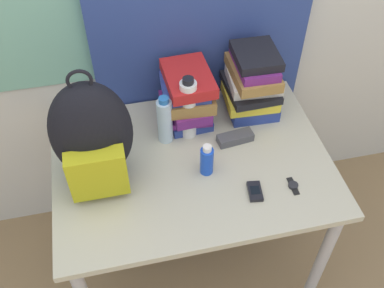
{
  "coord_description": "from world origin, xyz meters",
  "views": [
    {
      "loc": [
        -0.26,
        -0.76,
        2.14
      ],
      "look_at": [
        0.0,
        0.4,
        0.87
      ],
      "focal_mm": 42.0,
      "sensor_mm": 36.0,
      "label": 1
    }
  ],
  "objects_px": {
    "book_stack_center": "(252,83)",
    "water_bottle": "(165,120)",
    "sunscreen_bottle": "(207,160)",
    "wristwatch": "(293,186)",
    "book_stack_left": "(187,97)",
    "sports_bottle": "(188,109)",
    "sunglasses_case": "(235,138)",
    "backpack": "(92,136)",
    "cell_phone": "(255,191)"
  },
  "relations": [
    {
      "from": "book_stack_center",
      "to": "water_bottle",
      "type": "bearing_deg",
      "value": -165.5
    },
    {
      "from": "sunscreen_bottle",
      "to": "wristwatch",
      "type": "bearing_deg",
      "value": -25.56
    },
    {
      "from": "book_stack_left",
      "to": "wristwatch",
      "type": "relative_size",
      "value": 3.32
    },
    {
      "from": "sports_bottle",
      "to": "book_stack_left",
      "type": "bearing_deg",
      "value": 81.24
    },
    {
      "from": "sports_bottle",
      "to": "sunscreen_bottle",
      "type": "bearing_deg",
      "value": -83.73
    },
    {
      "from": "sunscreen_bottle",
      "to": "sunglasses_case",
      "type": "relative_size",
      "value": 0.92
    },
    {
      "from": "book_stack_center",
      "to": "book_stack_left",
      "type": "bearing_deg",
      "value": -179.32
    },
    {
      "from": "sunscreen_bottle",
      "to": "backpack",
      "type": "bearing_deg",
      "value": 169.69
    },
    {
      "from": "water_bottle",
      "to": "sports_bottle",
      "type": "relative_size",
      "value": 0.76
    },
    {
      "from": "water_bottle",
      "to": "sports_bottle",
      "type": "distance_m",
      "value": 0.11
    },
    {
      "from": "water_bottle",
      "to": "sunglasses_case",
      "type": "relative_size",
      "value": 1.46
    },
    {
      "from": "water_bottle",
      "to": "sunscreen_bottle",
      "type": "xyz_separation_m",
      "value": [
        0.12,
        -0.21,
        -0.04
      ]
    },
    {
      "from": "book_stack_left",
      "to": "wristwatch",
      "type": "bearing_deg",
      "value": -55.23
    },
    {
      "from": "backpack",
      "to": "sunscreen_bottle",
      "type": "relative_size",
      "value": 3.5
    },
    {
      "from": "backpack",
      "to": "sunglasses_case",
      "type": "relative_size",
      "value": 3.23
    },
    {
      "from": "water_bottle",
      "to": "wristwatch",
      "type": "bearing_deg",
      "value": -39.61
    },
    {
      "from": "book_stack_left",
      "to": "wristwatch",
      "type": "xyz_separation_m",
      "value": [
        0.32,
        -0.46,
        -0.12
      ]
    },
    {
      "from": "cell_phone",
      "to": "sunglasses_case",
      "type": "bearing_deg",
      "value": 89.27
    },
    {
      "from": "sports_bottle",
      "to": "wristwatch",
      "type": "xyz_separation_m",
      "value": [
        0.33,
        -0.37,
        -0.14
      ]
    },
    {
      "from": "cell_phone",
      "to": "water_bottle",
      "type": "bearing_deg",
      "value": 128.18
    },
    {
      "from": "sunscreen_bottle",
      "to": "cell_phone",
      "type": "distance_m",
      "value": 0.22
    },
    {
      "from": "book_stack_left",
      "to": "sports_bottle",
      "type": "xyz_separation_m",
      "value": [
        -0.01,
        -0.09,
        0.01
      ]
    },
    {
      "from": "backpack",
      "to": "sports_bottle",
      "type": "xyz_separation_m",
      "value": [
        0.38,
        0.15,
        -0.07
      ]
    },
    {
      "from": "backpack",
      "to": "cell_phone",
      "type": "height_order",
      "value": "backpack"
    },
    {
      "from": "backpack",
      "to": "sports_bottle",
      "type": "relative_size",
      "value": 1.69
    },
    {
      "from": "sunglasses_case",
      "to": "wristwatch",
      "type": "height_order",
      "value": "sunglasses_case"
    },
    {
      "from": "sports_bottle",
      "to": "wristwatch",
      "type": "relative_size",
      "value": 3.54
    },
    {
      "from": "cell_phone",
      "to": "sports_bottle",
      "type": "bearing_deg",
      "value": 116.09
    },
    {
      "from": "sunscreen_bottle",
      "to": "book_stack_center",
      "type": "bearing_deg",
      "value": 48.62
    },
    {
      "from": "cell_phone",
      "to": "wristwatch",
      "type": "xyz_separation_m",
      "value": [
        0.15,
        -0.0,
        -0.0
      ]
    },
    {
      "from": "backpack",
      "to": "sunglasses_case",
      "type": "height_order",
      "value": "backpack"
    },
    {
      "from": "water_bottle",
      "to": "wristwatch",
      "type": "relative_size",
      "value": 2.7
    },
    {
      "from": "book_stack_center",
      "to": "cell_phone",
      "type": "bearing_deg",
      "value": -104.99
    },
    {
      "from": "sunscreen_bottle",
      "to": "cell_phone",
      "type": "xyz_separation_m",
      "value": [
        0.15,
        -0.14,
        -0.06
      ]
    },
    {
      "from": "sunscreen_bottle",
      "to": "sunglasses_case",
      "type": "bearing_deg",
      "value": 40.51
    },
    {
      "from": "book_stack_left",
      "to": "cell_phone",
      "type": "relative_size",
      "value": 2.94
    },
    {
      "from": "cell_phone",
      "to": "sunglasses_case",
      "type": "distance_m",
      "value": 0.28
    },
    {
      "from": "sports_bottle",
      "to": "sunglasses_case",
      "type": "bearing_deg",
      "value": -25.25
    },
    {
      "from": "water_bottle",
      "to": "cell_phone",
      "type": "relative_size",
      "value": 2.39
    },
    {
      "from": "backpack",
      "to": "cell_phone",
      "type": "relative_size",
      "value": 5.3
    },
    {
      "from": "water_bottle",
      "to": "sunscreen_bottle",
      "type": "bearing_deg",
      "value": -59.42
    },
    {
      "from": "sunscreen_bottle",
      "to": "wristwatch",
      "type": "distance_m",
      "value": 0.34
    },
    {
      "from": "book_stack_left",
      "to": "sunscreen_bottle",
      "type": "xyz_separation_m",
      "value": [
        0.01,
        -0.31,
        -0.06
      ]
    },
    {
      "from": "wristwatch",
      "to": "sunscreen_bottle",
      "type": "bearing_deg",
      "value": 154.44
    },
    {
      "from": "sunglasses_case",
      "to": "wristwatch",
      "type": "relative_size",
      "value": 1.85
    },
    {
      "from": "water_bottle",
      "to": "sunglasses_case",
      "type": "height_order",
      "value": "water_bottle"
    },
    {
      "from": "backpack",
      "to": "wristwatch",
      "type": "distance_m",
      "value": 0.78
    },
    {
      "from": "sunscreen_bottle",
      "to": "wristwatch",
      "type": "height_order",
      "value": "sunscreen_bottle"
    },
    {
      "from": "book_stack_left",
      "to": "book_stack_center",
      "type": "height_order",
      "value": "book_stack_center"
    },
    {
      "from": "book_stack_left",
      "to": "sunscreen_bottle",
      "type": "relative_size",
      "value": 1.94
    }
  ]
}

